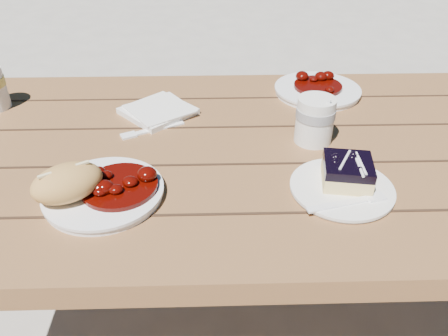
{
  "coord_description": "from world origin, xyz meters",
  "views": [
    {
      "loc": [
        -0.23,
        -0.84,
        1.26
      ],
      "look_at": [
        -0.21,
        -0.18,
        0.81
      ],
      "focal_mm": 35.0,
      "sensor_mm": 36.0,
      "label": 1
    }
  ],
  "objects_px": {
    "bread_roll": "(67,183)",
    "main_plate": "(104,194)",
    "coffee_cup": "(315,120)",
    "second_plate": "(317,91)",
    "blueberry_cake": "(347,171)",
    "dessert_plate": "(342,189)",
    "picnic_table": "(307,199)"
  },
  "relations": [
    {
      "from": "blueberry_cake",
      "to": "coffee_cup",
      "type": "height_order",
      "value": "coffee_cup"
    },
    {
      "from": "main_plate",
      "to": "blueberry_cake",
      "type": "height_order",
      "value": "blueberry_cake"
    },
    {
      "from": "dessert_plate",
      "to": "coffee_cup",
      "type": "xyz_separation_m",
      "value": [
        -0.02,
        0.19,
        0.05
      ]
    },
    {
      "from": "dessert_plate",
      "to": "second_plate",
      "type": "height_order",
      "value": "second_plate"
    },
    {
      "from": "picnic_table",
      "to": "blueberry_cake",
      "type": "xyz_separation_m",
      "value": [
        0.03,
        -0.16,
        0.2
      ]
    },
    {
      "from": "picnic_table",
      "to": "bread_roll",
      "type": "distance_m",
      "value": 0.57
    },
    {
      "from": "dessert_plate",
      "to": "coffee_cup",
      "type": "distance_m",
      "value": 0.2
    },
    {
      "from": "picnic_table",
      "to": "main_plate",
      "type": "distance_m",
      "value": 0.5
    },
    {
      "from": "bread_roll",
      "to": "coffee_cup",
      "type": "distance_m",
      "value": 0.53
    },
    {
      "from": "dessert_plate",
      "to": "main_plate",
      "type": "bearing_deg",
      "value": -179.26
    },
    {
      "from": "bread_roll",
      "to": "coffee_cup",
      "type": "bearing_deg",
      "value": 23.81
    },
    {
      "from": "blueberry_cake",
      "to": "coffee_cup",
      "type": "distance_m",
      "value": 0.18
    },
    {
      "from": "picnic_table",
      "to": "second_plate",
      "type": "xyz_separation_m",
      "value": [
        0.06,
        0.27,
        0.17
      ]
    },
    {
      "from": "bread_roll",
      "to": "second_plate",
      "type": "distance_m",
      "value": 0.72
    },
    {
      "from": "bread_roll",
      "to": "dessert_plate",
      "type": "distance_m",
      "value": 0.51
    },
    {
      "from": "dessert_plate",
      "to": "blueberry_cake",
      "type": "relative_size",
      "value": 1.85
    },
    {
      "from": "coffee_cup",
      "to": "second_plate",
      "type": "height_order",
      "value": "coffee_cup"
    },
    {
      "from": "blueberry_cake",
      "to": "main_plate",
      "type": "bearing_deg",
      "value": -168.09
    },
    {
      "from": "main_plate",
      "to": "bread_roll",
      "type": "xyz_separation_m",
      "value": [
        -0.06,
        -0.02,
        0.04
      ]
    },
    {
      "from": "bread_roll",
      "to": "main_plate",
      "type": "bearing_deg",
      "value": 19.98
    },
    {
      "from": "picnic_table",
      "to": "main_plate",
      "type": "bearing_deg",
      "value": -157.3
    },
    {
      "from": "bread_roll",
      "to": "blueberry_cake",
      "type": "height_order",
      "value": "bread_roll"
    },
    {
      "from": "second_plate",
      "to": "picnic_table",
      "type": "bearing_deg",
      "value": -102.5
    },
    {
      "from": "bread_roll",
      "to": "second_plate",
      "type": "height_order",
      "value": "bread_roll"
    },
    {
      "from": "picnic_table",
      "to": "bread_roll",
      "type": "relative_size",
      "value": 15.59
    },
    {
      "from": "main_plate",
      "to": "coffee_cup",
      "type": "distance_m",
      "value": 0.48
    },
    {
      "from": "bread_roll",
      "to": "dessert_plate",
      "type": "height_order",
      "value": "bread_roll"
    },
    {
      "from": "dessert_plate",
      "to": "blueberry_cake",
      "type": "height_order",
      "value": "blueberry_cake"
    },
    {
      "from": "coffee_cup",
      "to": "dessert_plate",
      "type": "bearing_deg",
      "value": -84.14
    },
    {
      "from": "bread_roll",
      "to": "blueberry_cake",
      "type": "xyz_separation_m",
      "value": [
        0.52,
        0.04,
        -0.01
      ]
    },
    {
      "from": "main_plate",
      "to": "coffee_cup",
      "type": "xyz_separation_m",
      "value": [
        0.43,
        0.2,
        0.04
      ]
    },
    {
      "from": "blueberry_cake",
      "to": "picnic_table",
      "type": "bearing_deg",
      "value": 108.22
    }
  ]
}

